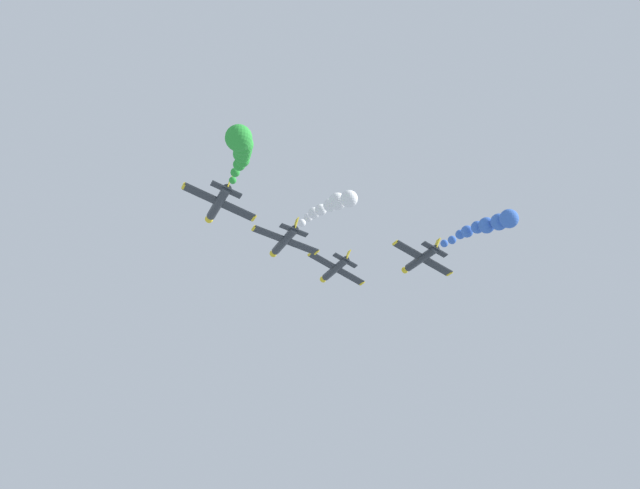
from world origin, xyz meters
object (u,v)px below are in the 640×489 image
at_px(airplane_left_inner, 284,241).
at_px(airplane_right_inner, 421,259).
at_px(airplane_lead, 335,269).
at_px(airplane_left_outer, 218,203).

bearing_deg(airplane_left_inner, airplane_right_inner, 0.37).
xyz_separation_m(airplane_lead, airplane_left_outer, (-22.40, -19.81, -0.20)).
relative_size(airplane_right_inner, airplane_left_outer, 1.00).
distance_m(airplane_lead, airplane_right_inner, 14.01).
relative_size(airplane_left_inner, airplane_left_outer, 1.00).
bearing_deg(airplane_left_inner, airplane_lead, 43.24).
bearing_deg(airplane_lead, airplane_left_outer, -138.50).
height_order(airplane_left_inner, airplane_left_outer, airplane_left_outer).
bearing_deg(airplane_right_inner, airplane_lead, 131.75).
height_order(airplane_left_inner, airplane_right_inner, airplane_right_inner).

